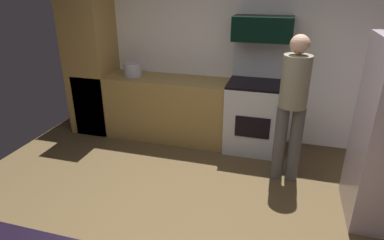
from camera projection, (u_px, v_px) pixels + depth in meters
The scene contains 8 objects.
ground_plane at pixel (170, 235), 3.07m from camera, with size 5.20×4.80×0.02m, color brown.
wall_back at pixel (223, 48), 4.62m from camera, with size 5.20×0.12×2.60m, color silver.
lower_cabinet_run at pixel (156, 107), 4.87m from camera, with size 2.40×0.60×0.90m, color olive.
cabinet_column at pixel (92, 63), 4.88m from camera, with size 0.60×0.60×2.10m, color olive.
oven_range at pixel (255, 114), 4.47m from camera, with size 0.76×0.65×1.47m.
microwave at pixel (263, 29), 4.11m from camera, with size 0.74×0.38×0.30m, color black.
person_cook at pixel (292, 103), 3.58m from camera, with size 0.31×0.30×1.68m.
stock_pot at pixel (133, 70), 4.74m from camera, with size 0.27×0.27×0.19m, color #B3B0BB.
Camera 1 is at (0.86, -2.25, 2.18)m, focal length 30.82 mm.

